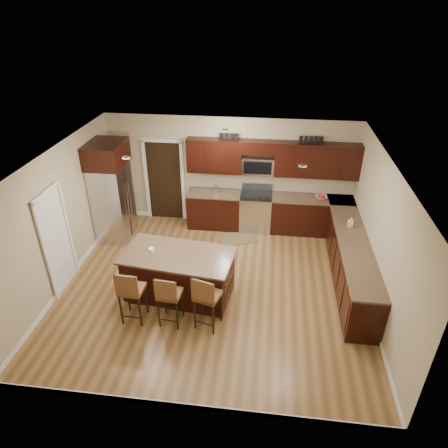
# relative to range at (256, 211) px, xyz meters

# --- Properties ---
(floor) EXTENTS (6.00, 6.00, 0.00)m
(floor) POSITION_rel_range_xyz_m (-0.68, -2.45, -0.47)
(floor) COLOR brown
(floor) RESTS_ON ground
(ceiling) EXTENTS (6.00, 6.00, 0.00)m
(ceiling) POSITION_rel_range_xyz_m (-0.68, -2.45, 2.23)
(ceiling) COLOR silver
(ceiling) RESTS_ON wall_back
(wall_back) EXTENTS (6.00, 0.00, 6.00)m
(wall_back) POSITION_rel_range_xyz_m (-0.68, 0.30, 0.88)
(wall_back) COLOR tan
(wall_back) RESTS_ON floor
(wall_left) EXTENTS (0.00, 5.50, 5.50)m
(wall_left) POSITION_rel_range_xyz_m (-3.68, -2.45, 0.88)
(wall_left) COLOR tan
(wall_left) RESTS_ON floor
(wall_right) EXTENTS (0.00, 5.50, 5.50)m
(wall_right) POSITION_rel_range_xyz_m (2.32, -2.45, 0.88)
(wall_right) COLOR tan
(wall_right) RESTS_ON floor
(base_cabinets) EXTENTS (4.02, 3.96, 0.92)m
(base_cabinets) POSITION_rel_range_xyz_m (1.22, -1.01, -0.01)
(base_cabinets) COLOR black
(base_cabinets) RESTS_ON floor
(upper_cabinets) EXTENTS (4.00, 0.33, 0.80)m
(upper_cabinets) POSITION_rel_range_xyz_m (0.36, 0.13, 1.37)
(upper_cabinets) COLOR black
(upper_cabinets) RESTS_ON wall_back
(range) EXTENTS (0.76, 0.64, 1.11)m
(range) POSITION_rel_range_xyz_m (0.00, 0.00, 0.00)
(range) COLOR silver
(range) RESTS_ON floor
(microwave) EXTENTS (0.76, 0.31, 0.40)m
(microwave) POSITION_rel_range_xyz_m (0.00, 0.15, 1.15)
(microwave) COLOR silver
(microwave) RESTS_ON upper_cabinets
(doorway) EXTENTS (0.85, 0.03, 2.06)m
(doorway) POSITION_rel_range_xyz_m (-2.33, 0.28, 0.56)
(doorway) COLOR black
(doorway) RESTS_ON floor
(pantry_door) EXTENTS (0.03, 0.80, 2.04)m
(pantry_door) POSITION_rel_range_xyz_m (-3.66, -2.75, 0.55)
(pantry_door) COLOR white
(pantry_door) RESTS_ON floor
(letter_decor) EXTENTS (2.20, 0.03, 0.15)m
(letter_decor) POSITION_rel_range_xyz_m (0.22, 0.13, 1.82)
(letter_decor) COLOR black
(letter_decor) RESTS_ON upper_cabinets
(island) EXTENTS (2.18, 1.32, 0.92)m
(island) POSITION_rel_range_xyz_m (-1.32, -2.72, -0.04)
(island) COLOR black
(island) RESTS_ON floor
(stool_left) EXTENTS (0.42, 0.42, 1.09)m
(stool_left) POSITION_rel_range_xyz_m (-1.97, -3.57, 0.21)
(stool_left) COLOR brown
(stool_left) RESTS_ON floor
(stool_mid) EXTENTS (0.42, 0.42, 1.04)m
(stool_mid) POSITION_rel_range_xyz_m (-1.30, -3.56, 0.18)
(stool_mid) COLOR brown
(stool_mid) RESTS_ON floor
(stool_right) EXTENTS (0.51, 0.51, 1.10)m
(stool_right) POSITION_rel_range_xyz_m (-0.65, -3.57, 0.21)
(stool_right) COLOR brown
(stool_right) RESTS_ON floor
(refrigerator) EXTENTS (0.79, 0.97, 2.35)m
(refrigerator) POSITION_rel_range_xyz_m (-3.30, -0.78, 0.73)
(refrigerator) COLOR silver
(refrigerator) RESTS_ON floor
(floor_mat) EXTENTS (1.02, 0.87, 0.01)m
(floor_mat) POSITION_rel_range_xyz_m (-0.38, -0.54, -0.47)
(floor_mat) COLOR brown
(floor_mat) RESTS_ON floor
(fruit_bowl) EXTENTS (0.29, 0.29, 0.06)m
(fruit_bowl) POSITION_rel_range_xyz_m (1.53, -0.00, 0.48)
(fruit_bowl) COLOR silver
(fruit_bowl) RESTS_ON base_cabinets
(soap_bottle) EXTENTS (0.10, 0.10, 0.21)m
(soap_bottle) POSITION_rel_range_xyz_m (2.02, -1.26, 0.55)
(soap_bottle) COLOR #B2B2B2
(soap_bottle) RESTS_ON base_cabinets
(canister_tall) EXTENTS (0.12, 0.12, 0.18)m
(canister_tall) POSITION_rel_range_xyz_m (-0.99, -0.00, 0.54)
(canister_tall) COLOR silver
(canister_tall) RESTS_ON base_cabinets
(canister_short) EXTENTS (0.11, 0.11, 0.17)m
(canister_short) POSITION_rel_range_xyz_m (-1.00, -0.00, 0.53)
(canister_short) COLOR silver
(canister_short) RESTS_ON base_cabinets
(island_jar) EXTENTS (0.10, 0.10, 0.10)m
(island_jar) POSITION_rel_range_xyz_m (-1.82, -2.72, 0.50)
(island_jar) COLOR white
(island_jar) RESTS_ON island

